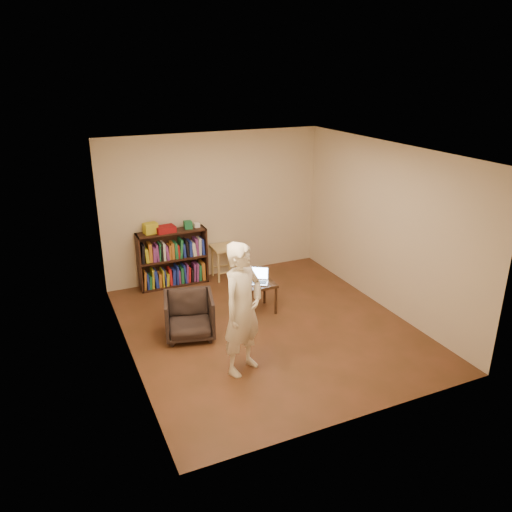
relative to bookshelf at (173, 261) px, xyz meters
name	(u,v)px	position (x,y,z in m)	size (l,w,h in m)	color
floor	(268,327)	(0.86, -2.09, -0.44)	(4.50, 4.50, 0.00)	#462D16
ceiling	(270,151)	(0.86, -2.09, 2.16)	(4.50, 4.50, 0.00)	white
wall_back	(214,206)	(0.86, 0.16, 0.86)	(4.00, 4.00, 0.00)	beige
wall_left	(124,267)	(-1.14, -2.09, 0.86)	(4.50, 4.50, 0.00)	beige
wall_right	(385,227)	(2.86, -2.09, 0.86)	(4.50, 4.50, 0.00)	beige
bookshelf	(173,261)	(0.00, 0.00, 0.00)	(1.20, 0.30, 1.00)	black
box_yellow	(150,228)	(-0.34, 0.00, 0.65)	(0.22, 0.16, 0.18)	gold
red_cloth	(165,229)	(-0.10, -0.04, 0.61)	(0.32, 0.23, 0.11)	maroon
box_green	(188,225)	(0.31, 0.00, 0.63)	(0.13, 0.13, 0.13)	#1D6E3F
box_white	(197,225)	(0.47, 0.02, 0.60)	(0.09, 0.09, 0.07)	white
stool	(224,252)	(0.92, -0.09, 0.05)	(0.42, 0.42, 0.61)	tan
armchair	(189,316)	(-0.27, -1.86, -0.12)	(0.68, 0.70, 0.64)	#2C231D
side_table	(258,287)	(0.94, -1.55, -0.03)	(0.48, 0.48, 0.49)	black
laptop	(259,279)	(0.96, -1.53, 0.11)	(0.39, 0.37, 0.23)	#A8A8AD
person	(243,309)	(0.10, -2.95, 0.42)	(0.63, 0.41, 1.72)	beige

